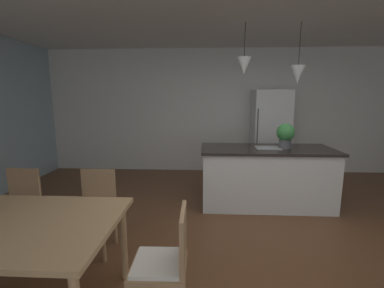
{
  "coord_description": "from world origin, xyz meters",
  "views": [
    {
      "loc": [
        -0.55,
        -2.65,
        1.65
      ],
      "look_at": [
        -0.7,
        0.35,
        1.12
      ],
      "focal_mm": 24.48,
      "sensor_mm": 36.0,
      "label": 1
    }
  ],
  "objects": [
    {
      "name": "chair_kitchen_end",
      "position": [
        -0.83,
        -0.94,
        0.47
      ],
      "size": [
        0.41,
        0.41,
        0.87
      ],
      "color": "#A87F56",
      "rests_on": "ground_plane"
    },
    {
      "name": "chair_far_left",
      "position": [
        -2.6,
        -0.05,
        0.47
      ],
      "size": [
        0.42,
        0.42,
        0.87
      ],
      "color": "#A87F56",
      "rests_on": "ground_plane"
    },
    {
      "name": "potted_plant_on_island",
      "position": [
        0.65,
        1.28,
        1.11
      ],
      "size": [
        0.26,
        0.26,
        0.37
      ],
      "color": "#4C4C51",
      "rests_on": "kitchen_island"
    },
    {
      "name": "pendant_over_island_aux",
      "position": [
        0.77,
        1.28,
        1.97
      ],
      "size": [
        0.2,
        0.2,
        0.86
      ],
      "color": "black"
    },
    {
      "name": "kitchen_island",
      "position": [
        0.39,
        1.28,
        0.46
      ],
      "size": [
        1.98,
        0.85,
        0.91
      ],
      "color": "silver",
      "rests_on": "ground_plane"
    },
    {
      "name": "chair_far_right",
      "position": [
        -1.73,
        -0.05,
        0.47
      ],
      "size": [
        0.4,
        0.4,
        0.87
      ],
      "color": "#A87F56",
      "rests_on": "ground_plane"
    },
    {
      "name": "pendant_over_island_main",
      "position": [
        0.0,
        1.28,
        2.11
      ],
      "size": [
        0.21,
        0.21,
        0.72
      ],
      "color": "black"
    },
    {
      "name": "refrigerator",
      "position": [
        0.81,
        2.86,
        0.9
      ],
      "size": [
        0.74,
        0.67,
        1.81
      ],
      "color": "silver",
      "rests_on": "ground_plane"
    },
    {
      "name": "ground_plane",
      "position": [
        0.0,
        0.0,
        -0.02
      ],
      "size": [
        10.0,
        8.4,
        0.04
      ],
      "primitive_type": "cube",
      "color": "brown"
    },
    {
      "name": "wall_back_kitchen",
      "position": [
        0.0,
        3.26,
        1.35
      ],
      "size": [
        10.0,
        0.12,
        2.7
      ],
      "primitive_type": "cube",
      "color": "silver",
      "rests_on": "ground_plane"
    }
  ]
}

